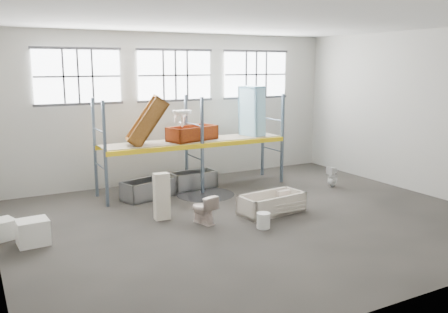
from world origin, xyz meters
TOP-DOWN VIEW (x-y plane):
  - floor at (0.00, 0.00)m, footprint 12.00×10.00m
  - ceiling at (0.00, 0.00)m, footprint 12.00×10.00m
  - wall_back at (0.00, 5.05)m, footprint 12.00×0.10m
  - wall_front at (0.00, -5.05)m, footprint 12.00×0.10m
  - wall_right at (6.05, 0.00)m, footprint 0.10×10.00m
  - window_left at (-3.20, 4.94)m, footprint 2.60×0.04m
  - window_mid at (0.00, 4.94)m, footprint 2.60×0.04m
  - window_right at (3.20, 4.94)m, footprint 2.60×0.04m
  - rack_upright_la at (-3.00, 2.90)m, footprint 0.08×0.08m
  - rack_upright_lb at (-3.00, 4.10)m, footprint 0.08×0.08m
  - rack_upright_ma at (0.00, 2.90)m, footprint 0.08×0.08m
  - rack_upright_mb at (0.00, 4.10)m, footprint 0.08×0.08m
  - rack_upright_ra at (3.00, 2.90)m, footprint 0.08×0.08m
  - rack_upright_rb at (3.00, 4.10)m, footprint 0.08×0.08m
  - rack_beam_front at (0.00, 2.90)m, footprint 6.00×0.10m
  - rack_beam_back at (0.00, 4.10)m, footprint 6.00×0.10m
  - shelf_deck at (0.00, 3.50)m, footprint 5.90×1.10m
  - wet_patch at (0.00, 2.70)m, footprint 1.80×1.80m
  - bathtub_beige at (0.75, 0.18)m, footprint 1.87×1.03m
  - cistern_spare at (1.35, 0.50)m, footprint 0.41×0.20m
  - sink_in_tub at (0.45, 0.50)m, footprint 0.56×0.56m
  - toilet_beige at (-1.26, 0.28)m, footprint 0.60×0.82m
  - cistern_tall at (-2.06, 1.09)m, footprint 0.41×0.28m
  - toilet_white at (4.09, 1.56)m, footprint 0.32×0.32m
  - steel_tub_left at (-1.71, 3.14)m, footprint 1.70×1.15m
  - steel_tub_right at (0.01, 3.63)m, footprint 1.52×0.80m
  - rust_tub_flat at (-0.06, 3.49)m, footprint 1.74×1.16m
  - rust_tub_tilted at (-1.59, 3.37)m, footprint 1.42×1.02m
  - sink_on_shelf at (-0.44, 3.40)m, footprint 0.63×0.51m
  - blue_tub_upright at (2.15, 3.50)m, footprint 0.74×0.92m
  - bucket at (-0.13, -0.77)m, footprint 0.41×0.41m
  - carton_near at (-5.24, 0.79)m, footprint 0.70×0.61m
  - carton_far at (-5.82, 1.50)m, footprint 0.69×0.69m

SIDE VIEW (x-z plane):
  - floor at x=0.00m, z-range -0.10..0.00m
  - wet_patch at x=0.00m, z-range 0.00..0.00m
  - sink_in_tub at x=0.45m, z-range 0.08..0.24m
  - bucket at x=-0.13m, z-range 0.00..0.39m
  - carton_far at x=-5.82m, z-range 0.00..0.45m
  - bathtub_beige at x=0.75m, z-range 0.00..0.53m
  - steel_tub_right at x=0.01m, z-range 0.00..0.54m
  - cistern_spare at x=1.35m, z-range 0.09..0.47m
  - steel_tub_left at x=-1.71m, z-range 0.00..0.57m
  - carton_near at x=-5.24m, z-range 0.00..0.57m
  - toilet_white at x=4.09m, z-range 0.00..0.69m
  - toilet_beige at x=-1.26m, z-range 0.00..0.75m
  - cistern_tall at x=-2.06m, z-range 0.00..1.22m
  - rack_upright_la at x=-3.00m, z-range 0.00..3.00m
  - rack_upright_lb at x=-3.00m, z-range 0.00..3.00m
  - rack_upright_ma at x=0.00m, z-range 0.00..3.00m
  - rack_upright_mb at x=0.00m, z-range 0.00..3.00m
  - rack_upright_ra at x=3.00m, z-range 0.00..3.00m
  - rack_upright_rb at x=3.00m, z-range 0.00..3.00m
  - rack_beam_front at x=0.00m, z-range 1.43..1.57m
  - rack_beam_back at x=0.00m, z-range 1.43..1.57m
  - shelf_deck at x=0.00m, z-range 1.57..1.59m
  - rust_tub_flat at x=-0.06m, z-range 1.60..2.04m
  - sink_on_shelf at x=-0.44m, z-range 1.83..2.36m
  - rust_tub_tilted at x=-1.59m, z-range 1.51..3.08m
  - blue_tub_upright at x=2.15m, z-range 1.53..3.26m
  - wall_back at x=0.00m, z-range 0.00..5.00m
  - wall_front at x=0.00m, z-range 0.00..5.00m
  - wall_right at x=6.05m, z-range 0.00..5.00m
  - window_left at x=-3.20m, z-range 2.80..4.40m
  - window_mid at x=0.00m, z-range 2.80..4.40m
  - window_right at x=3.20m, z-range 2.80..4.40m
  - ceiling at x=0.00m, z-range 5.00..5.10m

